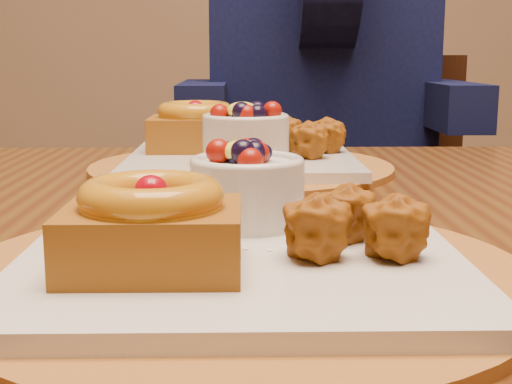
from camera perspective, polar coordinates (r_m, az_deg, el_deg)
dining_table at (r=0.70m, az=-1.16°, el=-7.43°), size 1.60×0.90×0.76m
place_setting_near at (r=0.47m, az=-1.50°, el=-4.13°), size 0.38×0.38×0.08m
place_setting_far at (r=0.89m, az=-1.42°, el=3.49°), size 0.38×0.38×0.09m
chair_far at (r=1.56m, az=8.14°, el=-4.04°), size 0.52×0.52×0.90m
diner at (r=1.46m, az=5.18°, el=12.46°), size 0.54×0.51×0.88m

